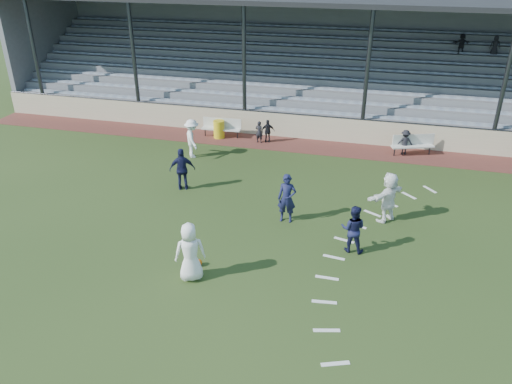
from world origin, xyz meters
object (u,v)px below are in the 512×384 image
bench_right (413,143)px  player_white_lead (190,252)px  football (199,263)px  player_navy_lead (287,198)px  trash_bin (219,129)px  bench_left (222,126)px

bench_right → player_white_lead: (-6.51, -11.72, 0.34)m
football → player_navy_lead: bearing=58.9°
trash_bin → football: size_ratio=4.08×
bench_right → trash_bin: 9.50m
trash_bin → player_white_lead: 11.92m
trash_bin → player_white_lead: player_white_lead is taller
bench_right → player_white_lead: size_ratio=1.09×
bench_right → trash_bin: size_ratio=2.25×
bench_right → player_navy_lead: (-4.47, -7.65, 0.32)m
player_white_lead → player_navy_lead: size_ratio=1.02×
bench_left → football: bench_left is taller
player_white_lead → player_navy_lead: bearing=-143.9°
bench_left → player_navy_lead: bearing=-60.0°
bench_left → trash_bin: bearing=-114.3°
trash_bin → player_navy_lead: player_navy_lead is taller
player_navy_lead → trash_bin: bearing=120.5°
player_navy_lead → bench_left: bearing=119.3°
bench_left → football: size_ratio=9.21×
bench_right → player_white_lead: bearing=-139.4°
bench_left → player_white_lead: size_ratio=1.09×
trash_bin → football: (2.96, -10.88, -0.36)m
player_navy_lead → football: bearing=-124.6°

